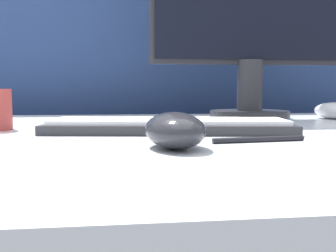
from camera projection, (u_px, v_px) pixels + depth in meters
name	position (u px, v px, depth m)	size (l,w,h in m)	color
partition_panel	(118.00, 158.00, 1.32)	(5.00, 0.03, 1.17)	navy
computer_mouse_near	(171.00, 130.00, 0.50)	(0.09, 0.12, 0.05)	#232328
keyboard	(166.00, 126.00, 0.69)	(0.44, 0.18, 0.02)	#28282D
computer_mouse_far	(333.00, 111.00, 0.99)	(0.11, 0.13, 0.04)	silver
pen	(256.00, 139.00, 0.56)	(0.14, 0.03, 0.01)	black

